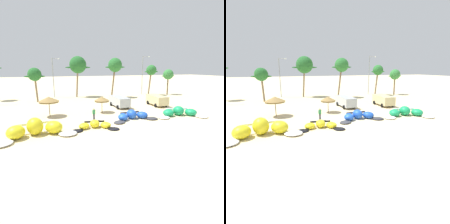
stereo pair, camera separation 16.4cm
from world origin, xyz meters
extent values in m
plane|color=beige|center=(0.00, 0.00, 0.00)|extent=(260.00, 260.00, 0.00)
ellipsoid|color=white|center=(-12.31, -2.88, 0.18)|extent=(2.43, 2.32, 0.36)
ellipsoid|color=yellow|center=(-11.32, -1.54, 0.67)|extent=(2.33, 2.43, 1.33)
ellipsoid|color=yellow|center=(-9.58, -0.86, 0.90)|extent=(1.87, 2.08, 1.80)
ellipsoid|color=yellow|center=(-7.73, -1.08, 0.67)|extent=(2.48, 2.50, 1.33)
ellipsoid|color=white|center=(-6.44, -2.12, 0.18)|extent=(2.20, 2.01, 0.36)
cylinder|color=white|center=(-9.67, -0.20, 1.06)|extent=(3.48, 0.75, 0.32)
cube|color=white|center=(-9.56, -1.04, 0.90)|extent=(1.34, 0.83, 0.04)
ellipsoid|color=black|center=(-5.37, -1.40, 0.09)|extent=(1.54, 1.35, 0.18)
ellipsoid|color=yellow|center=(-4.45, -0.72, 0.33)|extent=(1.75, 1.75, 0.66)
ellipsoid|color=yellow|center=(-3.18, -0.63, 0.45)|extent=(1.34, 1.53, 0.90)
ellipsoid|color=yellow|center=(-2.01, -1.14, 0.33)|extent=(1.60, 1.71, 0.66)
ellipsoid|color=black|center=(-1.37, -2.09, 0.09)|extent=(1.73, 1.65, 0.18)
cylinder|color=black|center=(-3.10, -0.16, 0.56)|extent=(2.38, 0.61, 0.22)
cube|color=black|center=(-3.20, -0.76, 0.45)|extent=(0.93, 0.63, 0.04)
ellipsoid|color=#333338|center=(0.16, -0.04, 0.13)|extent=(1.98, 1.83, 0.25)
ellipsoid|color=blue|center=(1.05, 0.96, 0.47)|extent=(1.97, 2.06, 0.93)
ellipsoid|color=blue|center=(2.49, 1.39, 0.63)|extent=(1.38, 1.65, 1.26)
ellipsoid|color=blue|center=(3.96, 1.08, 0.47)|extent=(2.02, 2.07, 0.93)
ellipsoid|color=#333338|center=(4.92, 0.15, 0.13)|extent=(1.92, 1.74, 0.25)
cylinder|color=#333338|center=(2.47, 1.94, 0.76)|extent=(2.80, 0.36, 0.25)
cube|color=#333338|center=(2.50, 1.23, 0.63)|extent=(1.04, 0.61, 0.04)
ellipsoid|color=white|center=(6.77, 0.02, 0.13)|extent=(1.84, 1.69, 0.27)
ellipsoid|color=#199E5B|center=(8.08, 0.85, 0.50)|extent=(2.27, 2.26, 1.00)
ellipsoid|color=#199E5B|center=(9.80, 0.86, 0.67)|extent=(1.88, 2.00, 1.35)
ellipsoid|color=#199E5B|center=(11.33, 0.05, 0.50)|extent=(2.03, 2.12, 1.00)
ellipsoid|color=white|center=(12.10, -1.28, 0.13)|extent=(2.25, 2.20, 0.27)
cylinder|color=white|center=(9.94, 1.44, 0.82)|extent=(3.19, 1.05, 0.29)
cube|color=white|center=(9.76, 0.70, 0.67)|extent=(1.28, 0.87, 0.04)
cylinder|color=brown|center=(-7.99, 6.35, 1.10)|extent=(0.10, 0.10, 2.21)
cone|color=olive|center=(-7.99, 6.35, 2.53)|extent=(2.83, 2.83, 0.64)
cylinder|color=olive|center=(-7.99, 6.35, 2.11)|extent=(2.69, 2.69, 0.20)
cylinder|color=brown|center=(-0.29, 6.16, 0.95)|extent=(0.10, 0.10, 1.90)
cone|color=olive|center=(-0.29, 6.16, 2.19)|extent=(2.30, 2.30, 0.57)
cylinder|color=olive|center=(-0.29, 6.16, 1.80)|extent=(2.19, 2.19, 0.20)
cube|color=beige|center=(10.77, 8.05, 1.09)|extent=(2.33, 4.88, 1.50)
cube|color=black|center=(10.84, 9.37, 1.35)|extent=(2.09, 1.30, 0.56)
cylinder|color=black|center=(9.81, 9.59, 0.34)|extent=(0.28, 0.69, 0.68)
cylinder|color=black|center=(11.88, 9.48, 0.34)|extent=(0.28, 0.69, 0.68)
cylinder|color=black|center=(9.65, 6.63, 0.34)|extent=(0.28, 0.69, 0.68)
cylinder|color=black|center=(11.72, 6.52, 0.34)|extent=(0.28, 0.69, 0.68)
cube|color=#B2B7BC|center=(3.78, 9.08, 1.09)|extent=(2.12, 5.08, 1.50)
cube|color=black|center=(3.73, 10.46, 1.35)|extent=(1.96, 1.31, 0.56)
cylinder|color=black|center=(2.75, 10.60, 0.34)|extent=(0.26, 0.69, 0.68)
cylinder|color=black|center=(4.71, 10.66, 0.34)|extent=(0.26, 0.69, 0.68)
cylinder|color=black|center=(2.85, 7.49, 0.34)|extent=(0.26, 0.69, 0.68)
cylinder|color=black|center=(4.81, 7.56, 0.34)|extent=(0.26, 0.69, 0.68)
cylinder|color=#383842|center=(-2.53, 2.32, 0.42)|extent=(0.24, 0.24, 0.85)
cube|color=#338E51|center=(-2.53, 2.32, 1.13)|extent=(0.36, 0.22, 0.56)
sphere|color=tan|center=(-2.53, 2.32, 1.52)|extent=(0.20, 0.20, 0.20)
cylinder|color=#7F6647|center=(-10.09, 19.10, 2.75)|extent=(0.51, 0.36, 5.50)
sphere|color=#236028|center=(-10.17, 19.10, 5.50)|extent=(2.61, 2.61, 2.61)
ellipsoid|color=#236028|center=(-11.21, 19.10, 5.10)|extent=(1.83, 0.50, 0.36)
ellipsoid|color=#236028|center=(-9.12, 19.10, 5.10)|extent=(1.83, 0.50, 0.36)
cylinder|color=#7F6647|center=(-1.23, 23.20, 3.71)|extent=(0.92, 0.36, 7.43)
sphere|color=#236028|center=(-0.95, 23.20, 7.42)|extent=(3.89, 3.89, 3.89)
ellipsoid|color=#236028|center=(-2.50, 23.20, 6.84)|extent=(2.72, 0.50, 0.36)
ellipsoid|color=#236028|center=(0.61, 23.20, 6.84)|extent=(2.72, 0.50, 0.36)
cylinder|color=brown|center=(6.42, 19.59, 3.68)|extent=(1.23, 0.36, 7.35)
sphere|color=#286B2D|center=(6.85, 19.59, 7.36)|extent=(3.15, 3.15, 3.15)
ellipsoid|color=#286B2D|center=(5.59, 19.59, 6.89)|extent=(2.21, 0.50, 0.36)
ellipsoid|color=#286B2D|center=(8.11, 19.59, 6.89)|extent=(2.21, 0.50, 0.36)
cylinder|color=#7F6647|center=(16.40, 20.23, 3.10)|extent=(0.93, 0.36, 6.20)
sphere|color=#286B2D|center=(16.68, 20.23, 6.19)|extent=(2.51, 2.51, 2.51)
ellipsoid|color=#286B2D|center=(15.68, 20.23, 5.82)|extent=(1.76, 0.50, 0.36)
ellipsoid|color=#286B2D|center=(17.69, 20.23, 5.82)|extent=(1.76, 0.50, 0.36)
cylinder|color=#7F6647|center=(21.23, 19.47, 2.55)|extent=(0.42, 0.36, 5.11)
sphere|color=#337A38|center=(21.20, 19.47, 5.11)|extent=(2.58, 2.58, 2.58)
ellipsoid|color=#337A38|center=(20.17, 19.47, 4.72)|extent=(1.80, 0.50, 0.36)
ellipsoid|color=#337A38|center=(22.23, 19.47, 4.72)|extent=(1.80, 0.50, 0.36)
cylinder|color=gray|center=(-6.52, 24.39, 4.46)|extent=(0.18, 0.18, 8.91)
cylinder|color=gray|center=(-5.79, 24.39, 8.76)|extent=(1.46, 0.10, 0.10)
ellipsoid|color=silver|center=(-5.05, 24.39, 8.76)|extent=(0.56, 0.24, 0.20)
cylinder|color=gray|center=(15.37, 22.39, 4.83)|extent=(0.18, 0.18, 9.65)
cylinder|color=gray|center=(16.20, 22.39, 9.50)|extent=(1.65, 0.10, 0.10)
ellipsoid|color=silver|center=(17.02, 22.39, 9.50)|extent=(0.56, 0.24, 0.20)
camera|label=1|loc=(-8.15, -20.68, 6.81)|focal=29.62mm
camera|label=2|loc=(-8.00, -20.74, 6.81)|focal=29.62mm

